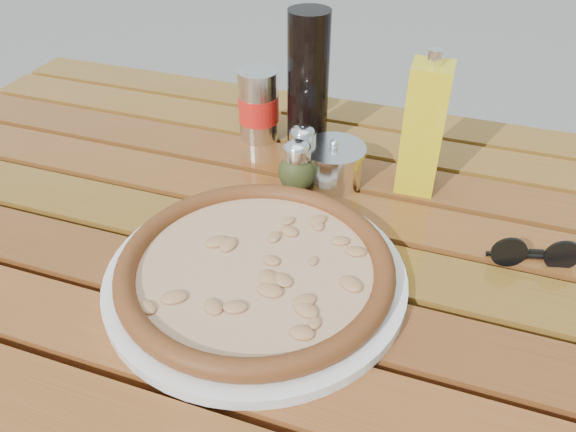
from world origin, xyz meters
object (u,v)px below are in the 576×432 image
(table, at_px, (283,285))
(parmesan_tin, at_px, (333,164))
(pepper_shaker, at_px, (302,151))
(sunglasses, at_px, (535,254))
(oregano_shaker, at_px, (297,167))
(pizza, at_px, (256,266))
(soda_can, at_px, (258,106))
(olive_oil_cruet, at_px, (424,129))
(dark_bottle, at_px, (308,81))
(plate, at_px, (256,276))

(table, bearing_deg, parmesan_tin, 82.89)
(pepper_shaker, height_order, sunglasses, pepper_shaker)
(oregano_shaker, xyz_separation_m, parmesan_tin, (0.04, 0.04, -0.01))
(pizza, height_order, soda_can, soda_can)
(table, bearing_deg, pepper_shaker, 100.03)
(table, height_order, olive_oil_cruet, olive_oil_cruet)
(pizza, distance_m, pepper_shaker, 0.25)
(parmesan_tin, bearing_deg, olive_oil_cruet, 13.33)
(dark_bottle, bearing_deg, table, -78.74)
(pizza, relative_size, parmesan_tin, 3.58)
(olive_oil_cruet, height_order, sunglasses, olive_oil_cruet)
(table, distance_m, pizza, 0.13)
(oregano_shaker, relative_size, sunglasses, 0.75)
(plate, xyz_separation_m, pepper_shaker, (-0.02, 0.25, 0.03))
(table, relative_size, dark_bottle, 6.36)
(soda_can, bearing_deg, olive_oil_cruet, -12.72)
(pepper_shaker, height_order, soda_can, soda_can)
(pepper_shaker, distance_m, soda_can, 0.14)
(dark_bottle, bearing_deg, oregano_shaker, -78.24)
(pizza, bearing_deg, olive_oil_cruet, 61.42)
(plate, bearing_deg, soda_can, 111.06)
(pizza, relative_size, sunglasses, 3.64)
(pizza, height_order, oregano_shaker, oregano_shaker)
(plate, bearing_deg, sunglasses, 24.56)
(plate, height_order, sunglasses, sunglasses)
(plate, bearing_deg, table, 85.34)
(soda_can, xyz_separation_m, parmesan_tin, (0.15, -0.09, -0.03))
(soda_can, bearing_deg, plate, -68.94)
(plate, bearing_deg, parmesan_tin, 83.68)
(plate, distance_m, olive_oil_cruet, 0.32)
(oregano_shaker, height_order, dark_bottle, dark_bottle)
(pepper_shaker, bearing_deg, dark_bottle, 103.45)
(dark_bottle, bearing_deg, soda_can, -172.07)
(pizza, xyz_separation_m, dark_bottle, (-0.05, 0.34, 0.09))
(soda_can, bearing_deg, parmesan_tin, -30.35)
(soda_can, distance_m, olive_oil_cruet, 0.28)
(table, height_order, sunglasses, sunglasses)
(plate, distance_m, dark_bottle, 0.36)
(parmesan_tin, bearing_deg, pepper_shaker, 172.10)
(pizza, xyz_separation_m, pepper_shaker, (-0.02, 0.25, 0.02))
(oregano_shaker, distance_m, soda_can, 0.17)
(pizza, bearing_deg, table, 85.34)
(dark_bottle, relative_size, parmesan_tin, 1.97)
(olive_oil_cruet, distance_m, parmesan_tin, 0.14)
(table, distance_m, parmesan_tin, 0.20)
(plate, distance_m, soda_can, 0.36)
(pizza, height_order, dark_bottle, dark_bottle)
(oregano_shaker, height_order, soda_can, soda_can)
(soda_can, xyz_separation_m, sunglasses, (0.44, -0.19, -0.04))
(sunglasses, bearing_deg, dark_bottle, 136.99)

